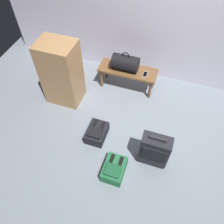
{
  "coord_description": "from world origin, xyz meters",
  "views": [
    {
      "loc": [
        0.1,
        -1.78,
        2.95
      ],
      "look_at": [
        -0.58,
        0.23,
        0.25
      ],
      "focal_mm": 35.99,
      "sensor_mm": 36.0,
      "label": 1
    }
  ],
  "objects": [
    {
      "name": "backpack_green",
      "position": [
        -0.27,
        -0.57,
        0.09
      ],
      "size": [
        0.28,
        0.38,
        0.21
      ],
      "color": "#1E6038",
      "rests_on": "ground"
    },
    {
      "name": "suitcase_upright_charcoal",
      "position": [
        0.18,
        -0.24,
        0.31
      ],
      "size": [
        0.39,
        0.22,
        0.61
      ],
      "color": "black",
      "rests_on": "ground"
    },
    {
      "name": "ground_plane",
      "position": [
        0.0,
        0.0,
        0.0
      ],
      "size": [
        6.6,
        6.6,
        0.0
      ],
      "primitive_type": "plane",
      "color": "slate"
    },
    {
      "name": "duffel_bag_black",
      "position": [
        -0.63,
        1.08,
        0.54
      ],
      "size": [
        0.44,
        0.26,
        0.34
      ],
      "color": "black",
      "rests_on": "bench"
    },
    {
      "name": "cell_phone",
      "position": [
        -0.27,
        1.05,
        0.41
      ],
      "size": [
        0.07,
        0.14,
        0.01
      ],
      "color": "silver",
      "rests_on": "bench"
    },
    {
      "name": "backpack_dark",
      "position": [
        -0.71,
        -0.1,
        0.09
      ],
      "size": [
        0.28,
        0.38,
        0.21
      ],
      "color": "black",
      "rests_on": "ground"
    },
    {
      "name": "bench",
      "position": [
        -0.57,
        1.08,
        0.34
      ],
      "size": [
        1.0,
        0.36,
        0.4
      ],
      "color": "brown",
      "rests_on": "ground"
    },
    {
      "name": "back_wall",
      "position": [
        0.0,
        1.6,
        1.4
      ],
      "size": [
        6.0,
        0.1,
        2.8
      ],
      "primitive_type": "cube",
      "color": "silver",
      "rests_on": "ground"
    },
    {
      "name": "side_cabinet",
      "position": [
        -1.5,
        0.49,
        0.55
      ],
      "size": [
        0.56,
        0.44,
        1.1
      ],
      "color": "#A87A4C",
      "rests_on": "ground"
    }
  ]
}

